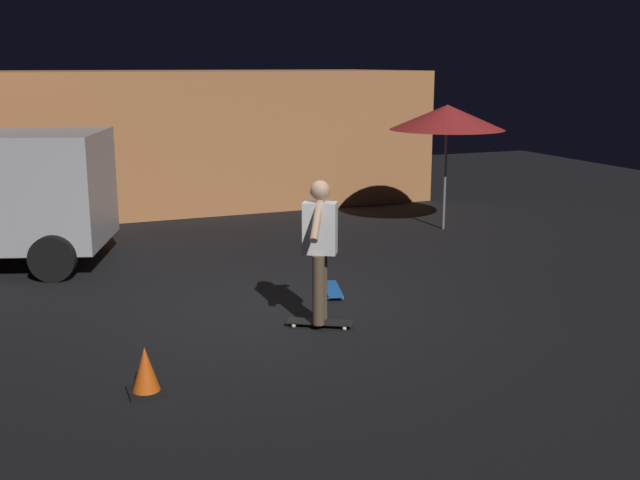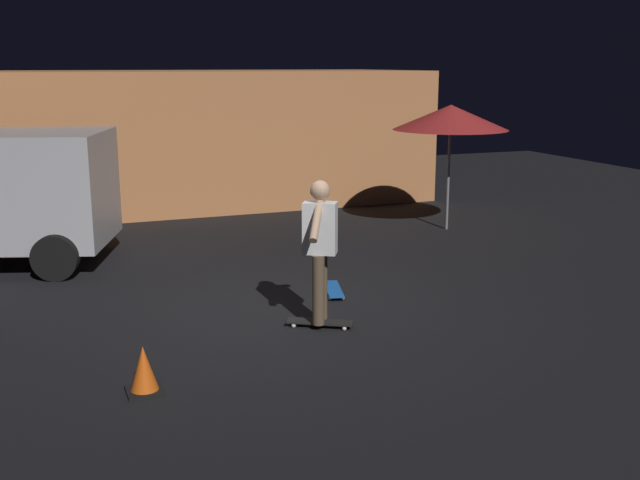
% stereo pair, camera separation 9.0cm
% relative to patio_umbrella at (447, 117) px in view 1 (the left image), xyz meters
% --- Properties ---
extents(ground_plane, '(28.00, 28.00, 0.00)m').
position_rel_patio_umbrella_xyz_m(ground_plane, '(-4.51, -3.51, -2.07)').
color(ground_plane, black).
extents(low_building, '(9.36, 4.27, 2.87)m').
position_rel_patio_umbrella_xyz_m(low_building, '(-3.39, 4.87, -0.64)').
color(low_building, '#C67A47').
rests_on(low_building, ground_plane).
extents(patio_umbrella, '(2.10, 2.10, 2.30)m').
position_rel_patio_umbrella_xyz_m(patio_umbrella, '(0.00, 0.00, 0.00)').
color(patio_umbrella, slate).
rests_on(patio_umbrella, ground_plane).
extents(skateboard_ridden, '(0.77, 0.57, 0.07)m').
position_rel_patio_umbrella_xyz_m(skateboard_ridden, '(-4.18, -4.23, -2.02)').
color(skateboard_ridden, black).
rests_on(skateboard_ridden, ground_plane).
extents(skateboard_spare, '(0.39, 0.81, 0.07)m').
position_rel_patio_umbrella_xyz_m(skateboard_spare, '(-3.52, -3.04, -2.02)').
color(skateboard_spare, '#1959B2').
rests_on(skateboard_spare, ground_plane).
extents(skater, '(0.58, 0.89, 1.67)m').
position_rel_patio_umbrella_xyz_m(skater, '(-4.18, -4.23, -1.04)').
color(skater, brown).
rests_on(skater, skateboard_ridden).
extents(traffic_cone, '(0.34, 0.34, 0.46)m').
position_rel_patio_umbrella_xyz_m(traffic_cone, '(-6.38, -5.34, -1.86)').
color(traffic_cone, black).
rests_on(traffic_cone, ground_plane).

